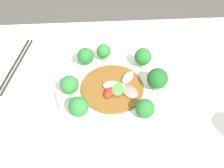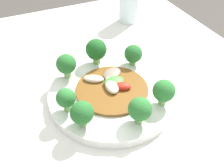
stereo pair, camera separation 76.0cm
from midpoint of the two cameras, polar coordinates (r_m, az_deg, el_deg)
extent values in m
cube|color=silver|center=(0.89, 14.70, -34.05)|extent=(1.13, 0.78, 0.74)
cylinder|color=white|center=(0.55, 24.64, -22.55)|extent=(0.30, 0.30, 0.02)
cylinder|color=#7AAD5B|center=(0.59, 36.42, -19.65)|extent=(0.02, 0.02, 0.02)
sphere|color=#1E5B23|center=(0.56, 37.97, -18.27)|extent=(0.05, 0.05, 0.05)
cylinder|color=#7AAD5B|center=(0.56, 19.84, -11.55)|extent=(0.01, 0.01, 0.02)
sphere|color=#2D7533|center=(0.54, 20.56, -10.15)|extent=(0.04, 0.04, 0.04)
cylinder|color=#89B76B|center=(0.60, 30.74, -12.87)|extent=(0.02, 0.02, 0.02)
sphere|color=#286B2D|center=(0.58, 31.89, -11.39)|extent=(0.05, 0.05, 0.05)
cylinder|color=#89B76B|center=(0.49, 13.32, -25.22)|extent=(0.02, 0.02, 0.02)
sphere|color=#2D7533|center=(0.47, 13.97, -24.23)|extent=(0.05, 0.05, 0.05)
cylinder|color=#89B76B|center=(0.54, 15.04, -13.79)|extent=(0.02, 0.02, 0.02)
sphere|color=#286B2D|center=(0.52, 15.63, -12.39)|extent=(0.05, 0.05, 0.05)
cylinder|color=#89B76B|center=(0.49, 18.79, -32.63)|extent=(0.02, 0.02, 0.02)
sphere|color=#2D7533|center=(0.46, 19.82, -32.01)|extent=(0.05, 0.05, 0.05)
cylinder|color=#7AAD5B|center=(0.55, 36.63, -28.64)|extent=(0.02, 0.02, 0.01)
sphere|color=#286B2D|center=(0.53, 38.03, -27.83)|extent=(0.05, 0.05, 0.05)
cylinder|color=brown|center=(0.54, 25.19, -21.98)|extent=(0.17, 0.17, 0.01)
ellipsoid|color=beige|center=(0.56, 28.69, -18.03)|extent=(0.05, 0.06, 0.01)
ellipsoid|color=silver|center=(0.53, 26.01, -21.63)|extent=(0.06, 0.04, 0.02)
ellipsoid|color=red|center=(0.52, 25.55, -23.73)|extent=(0.05, 0.05, 0.02)
ellipsoid|color=#4C933D|center=(0.53, 27.19, -22.36)|extent=(0.04, 0.05, 0.02)
ellipsoid|color=gray|center=(0.55, 30.77, -22.54)|extent=(0.06, 0.06, 0.01)
cylinder|color=#2D2823|center=(0.56, -7.79, -13.79)|extent=(0.06, 0.23, 0.01)
cylinder|color=#2D2823|center=(0.56, -9.00, -13.58)|extent=(0.06, 0.23, 0.01)
camera|label=1|loc=(0.38, 139.83, -30.07)|focal=42.00mm
camera|label=2|loc=(0.38, -40.17, 30.07)|focal=42.00mm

